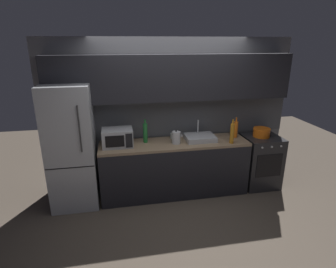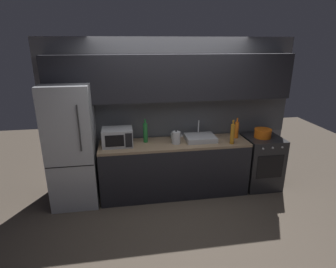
% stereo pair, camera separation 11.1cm
% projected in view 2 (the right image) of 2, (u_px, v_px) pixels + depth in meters
% --- Properties ---
extents(ground_plane, '(10.00, 10.00, 0.00)m').
position_uv_depth(ground_plane, '(186.00, 225.00, 3.83)').
color(ground_plane, '#4C4238').
extents(back_wall, '(4.12, 0.44, 2.50)m').
position_uv_depth(back_wall, '(171.00, 99.00, 4.45)').
color(back_wall, slate).
rests_on(back_wall, ground).
extents(counter_run, '(2.38, 0.60, 0.90)m').
position_uv_depth(counter_run, '(174.00, 168.00, 4.53)').
color(counter_run, black).
rests_on(counter_run, ground).
extents(refrigerator, '(0.68, 0.69, 1.87)m').
position_uv_depth(refrigerator, '(72.00, 146.00, 4.13)').
color(refrigerator, '#ADAFB5').
rests_on(refrigerator, ground).
extents(oven_range, '(0.60, 0.62, 0.90)m').
position_uv_depth(oven_range, '(261.00, 162.00, 4.76)').
color(oven_range, '#232326').
rests_on(oven_range, ground).
extents(microwave, '(0.46, 0.35, 0.27)m').
position_uv_depth(microwave, '(118.00, 137.00, 4.22)').
color(microwave, '#A8AAAF').
rests_on(microwave, counter_run).
extents(sink_basin, '(0.48, 0.38, 0.30)m').
position_uv_depth(sink_basin, '(200.00, 138.00, 4.46)').
color(sink_basin, '#ADAFB5').
rests_on(sink_basin, counter_run).
extents(kettle, '(0.17, 0.14, 0.22)m').
position_uv_depth(kettle, '(176.00, 138.00, 4.31)').
color(kettle, '#B7BABF').
rests_on(kettle, counter_run).
extents(wine_bottle_green, '(0.07, 0.07, 0.38)m').
position_uv_depth(wine_bottle_green, '(145.00, 132.00, 4.35)').
color(wine_bottle_green, '#1E6B2D').
rests_on(wine_bottle_green, counter_run).
extents(wine_bottle_orange, '(0.07, 0.07, 0.34)m').
position_uv_depth(wine_bottle_orange, '(236.00, 130.00, 4.55)').
color(wine_bottle_orange, orange).
rests_on(wine_bottle_orange, counter_run).
extents(wine_bottle_amber, '(0.06, 0.06, 0.39)m').
position_uv_depth(wine_bottle_amber, '(232.00, 134.00, 4.28)').
color(wine_bottle_amber, '#B27019').
rests_on(wine_bottle_amber, counter_run).
extents(mug_clear, '(0.09, 0.09, 0.09)m').
position_uv_depth(mug_clear, '(173.00, 136.00, 4.55)').
color(mug_clear, silver).
rests_on(mug_clear, counter_run).
extents(cooking_pot, '(0.28, 0.28, 0.15)m').
position_uv_depth(cooking_pot, '(263.00, 133.00, 4.59)').
color(cooking_pot, orange).
rests_on(cooking_pot, oven_range).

